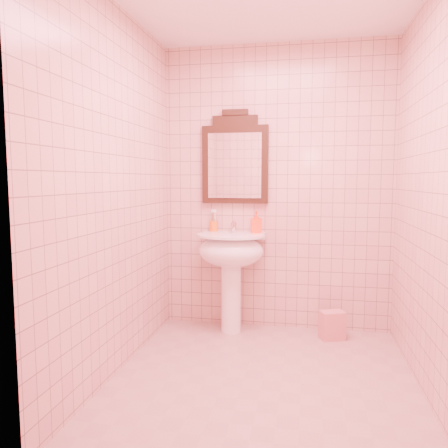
% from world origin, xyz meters
% --- Properties ---
extents(floor, '(2.20, 2.20, 0.00)m').
position_xyz_m(floor, '(0.00, 0.00, 0.00)').
color(floor, tan).
rests_on(floor, ground).
extents(back_wall, '(2.00, 0.02, 2.50)m').
position_xyz_m(back_wall, '(0.00, 1.10, 1.25)').
color(back_wall, '#D4A993').
rests_on(back_wall, floor).
extents(pedestal_sink, '(0.58, 0.58, 0.86)m').
position_xyz_m(pedestal_sink, '(-0.37, 0.87, 0.66)').
color(pedestal_sink, white).
rests_on(pedestal_sink, floor).
extents(faucet, '(0.04, 0.16, 0.11)m').
position_xyz_m(faucet, '(-0.37, 1.01, 0.92)').
color(faucet, white).
rests_on(faucet, pedestal_sink).
extents(mirror, '(0.59, 0.06, 0.82)m').
position_xyz_m(mirror, '(-0.37, 1.07, 1.50)').
color(mirror, black).
rests_on(mirror, back_wall).
extents(toothbrush_cup, '(0.08, 0.08, 0.17)m').
position_xyz_m(toothbrush_cup, '(-0.55, 1.05, 0.91)').
color(toothbrush_cup, orange).
rests_on(toothbrush_cup, pedestal_sink).
extents(soap_dispenser, '(0.11, 0.11, 0.19)m').
position_xyz_m(soap_dispenser, '(-0.17, 1.00, 0.96)').
color(soap_dispenser, '#FF3E15').
rests_on(soap_dispenser, pedestal_sink).
extents(towel, '(0.23, 0.19, 0.24)m').
position_xyz_m(towel, '(0.49, 0.86, 0.12)').
color(towel, tan).
rests_on(towel, floor).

